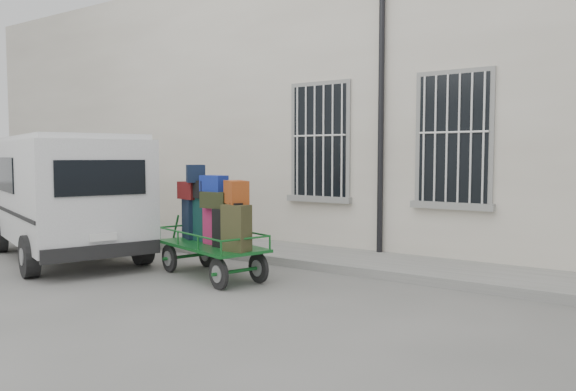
# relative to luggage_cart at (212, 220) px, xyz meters

# --- Properties ---
(ground) EXTENTS (80.00, 80.00, 0.00)m
(ground) POSITION_rel_luggage_cart_xyz_m (0.63, -0.03, -0.92)
(ground) COLOR #61615D
(ground) RESTS_ON ground
(building) EXTENTS (24.00, 5.15, 6.00)m
(building) POSITION_rel_luggage_cart_xyz_m (0.63, 5.47, 2.07)
(building) COLOR beige
(building) RESTS_ON ground
(sidewalk) EXTENTS (24.00, 1.70, 0.15)m
(sidewalk) POSITION_rel_luggage_cart_xyz_m (0.63, 2.17, -0.85)
(sidewalk) COLOR slate
(sidewalk) RESTS_ON ground
(luggage_cart) EXTENTS (2.46, 1.49, 1.81)m
(luggage_cart) POSITION_rel_luggage_cart_xyz_m (0.00, 0.00, 0.00)
(luggage_cart) COLOR black
(luggage_cart) RESTS_ON ground
(van) EXTENTS (4.94, 3.34, 2.31)m
(van) POSITION_rel_luggage_cart_xyz_m (-3.43, -0.35, 0.40)
(van) COLOR silver
(van) RESTS_ON ground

